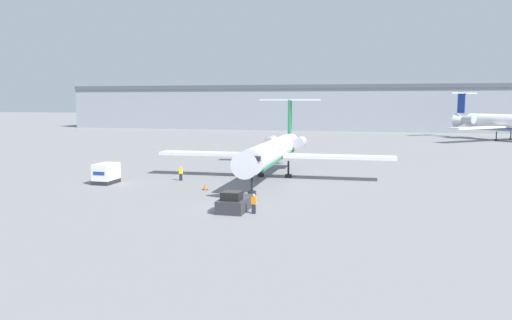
% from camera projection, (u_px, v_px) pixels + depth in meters
% --- Properties ---
extents(ground_plane, '(600.00, 600.00, 0.00)m').
position_uv_depth(ground_plane, '(232.00, 210.00, 42.31)').
color(ground_plane, slate).
extents(terminal_building, '(180.00, 16.80, 14.07)m').
position_uv_depth(terminal_building, '(343.00, 107.00, 156.99)').
color(terminal_building, '#8C939E').
rests_on(terminal_building, ground).
extents(airplane_main, '(28.60, 27.65, 9.46)m').
position_uv_depth(airplane_main, '(274.00, 150.00, 59.71)').
color(airplane_main, silver).
rests_on(airplane_main, ground).
extents(pushback_tug, '(2.23, 4.30, 1.78)m').
position_uv_depth(pushback_tug, '(235.00, 203.00, 42.21)').
color(pushback_tug, '#2D2D33').
rests_on(pushback_tug, ground).
extents(luggage_cart, '(1.94, 3.01, 2.27)m').
position_uv_depth(luggage_cart, '(106.00, 173.00, 55.83)').
color(luggage_cart, '#232326').
rests_on(luggage_cart, ground).
extents(worker_near_tug, '(0.40, 0.24, 1.65)m').
position_uv_depth(worker_near_tug, '(254.00, 203.00, 40.96)').
color(worker_near_tug, '#232838').
rests_on(worker_near_tug, ground).
extents(worker_by_wing, '(0.40, 0.24, 1.65)m').
position_uv_depth(worker_by_wing, '(181.00, 173.00, 57.94)').
color(worker_by_wing, '#232838').
rests_on(worker_by_wing, ground).
extents(traffic_cone_left, '(0.52, 0.52, 0.73)m').
position_uv_depth(traffic_cone_left, '(205.00, 187.00, 51.98)').
color(traffic_cone_left, black).
rests_on(traffic_cone_left, ground).
extents(airplane_parked_far_left, '(28.39, 26.22, 11.20)m').
position_uv_depth(airplane_parked_far_left, '(508.00, 123.00, 114.68)').
color(airplane_parked_far_left, white).
rests_on(airplane_parked_far_left, ground).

